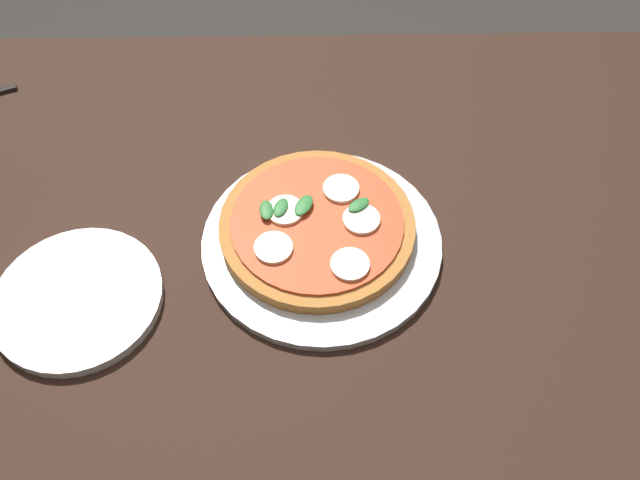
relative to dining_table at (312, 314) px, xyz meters
The scene contains 5 objects.
ground_plane 0.63m from the dining_table, ahead, with size 6.00×6.00×0.00m, color #2D2B28.
dining_table is the anchor object (origin of this frame).
serving_tray 0.11m from the dining_table, 78.71° to the left, with size 0.31×0.31×0.01m, color silver.
pizza 0.13m from the dining_table, 85.63° to the left, with size 0.26×0.26×0.03m.
plate_white 0.31m from the dining_table, behind, with size 0.21×0.21×0.01m, color white.
Camera 1 is at (0.00, -0.45, 1.42)m, focal length 37.05 mm.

